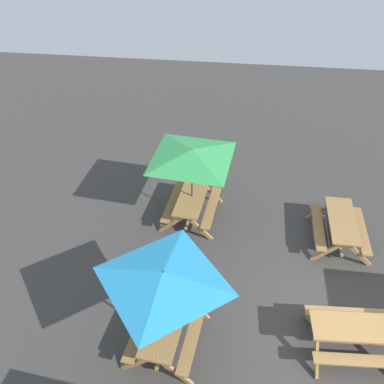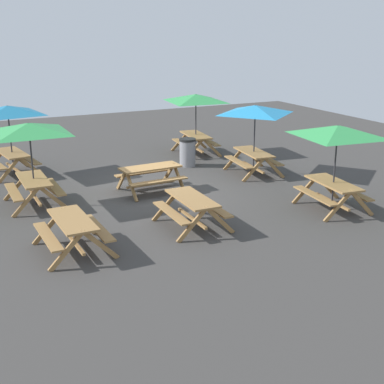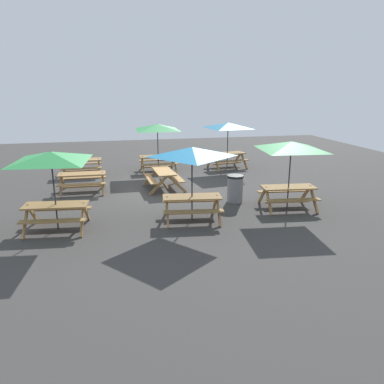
% 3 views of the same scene
% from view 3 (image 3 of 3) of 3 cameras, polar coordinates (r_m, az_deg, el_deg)
% --- Properties ---
extents(ground_plane, '(29.79, 29.79, 0.00)m').
position_cam_3_polar(ground_plane, '(15.24, -4.14, 0.39)').
color(ground_plane, '#3D3A38').
rests_on(ground_plane, ground).
extents(picnic_table_0, '(1.82, 1.56, 0.81)m').
position_cam_3_polar(picnic_table_0, '(15.31, -16.39, 2.01)').
color(picnic_table_0, olive).
rests_on(picnic_table_0, ground).
extents(picnic_table_1, '(2.81, 2.81, 2.34)m').
position_cam_3_polar(picnic_table_1, '(11.19, -20.64, 4.22)').
color(picnic_table_1, olive).
rests_on(picnic_table_1, ground).
extents(picnic_table_2, '(2.22, 2.22, 2.34)m').
position_cam_3_polar(picnic_table_2, '(11.29, -0.00, 5.32)').
color(picnic_table_2, olive).
rests_on(picnic_table_2, ground).
extents(picnic_table_3, '(2.81, 2.81, 2.34)m').
position_cam_3_polar(picnic_table_3, '(12.86, 14.86, 6.09)').
color(picnic_table_3, olive).
rests_on(picnic_table_3, ground).
extents(picnic_table_4, '(1.62, 1.87, 0.81)m').
position_cam_3_polar(picnic_table_4, '(15.22, -4.34, 2.54)').
color(picnic_table_4, olive).
rests_on(picnic_table_4, ground).
extents(picnic_table_5, '(2.80, 2.80, 2.34)m').
position_cam_3_polar(picnic_table_5, '(19.10, 5.50, 9.57)').
color(picnic_table_5, olive).
rests_on(picnic_table_5, ground).
extents(picnic_table_6, '(2.83, 2.83, 2.34)m').
position_cam_3_polar(picnic_table_6, '(18.28, -5.28, 9.30)').
color(picnic_table_6, olive).
rests_on(picnic_table_6, ground).
extents(picnic_table_7, '(1.83, 1.57, 0.81)m').
position_cam_3_polar(picnic_table_7, '(18.24, -16.47, 4.16)').
color(picnic_table_7, olive).
rests_on(picnic_table_7, ground).
extents(trash_bin_gray, '(0.59, 0.59, 0.98)m').
position_cam_3_polar(trash_bin_gray, '(13.57, 6.57, 0.54)').
color(trash_bin_gray, gray).
rests_on(trash_bin_gray, ground).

